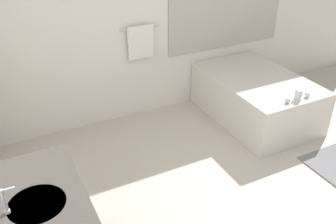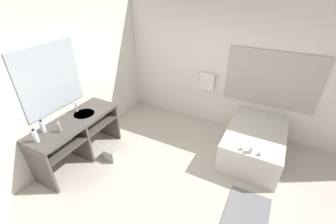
# 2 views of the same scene
# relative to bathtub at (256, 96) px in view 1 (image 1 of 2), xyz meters

# --- Properties ---
(ground_plane) EXTENTS (16.00, 16.00, 0.00)m
(ground_plane) POSITION_rel_bathtub_xyz_m (-0.94, -1.43, -0.31)
(ground_plane) COLOR beige
(ground_plane) RESTS_ON ground
(wall_back_with_blinds) EXTENTS (7.40, 0.13, 2.70)m
(wall_back_with_blinds) POSITION_rel_bathtub_xyz_m (-0.91, 0.80, 1.03)
(wall_back_with_blinds) COLOR white
(wall_back_with_blinds) RESTS_ON ground_plane
(sink_faucet) EXTENTS (0.09, 0.04, 0.18)m
(sink_faucet) POSITION_rel_bathtub_xyz_m (-2.99, -1.33, 0.62)
(sink_faucet) COLOR silver
(sink_faucet) RESTS_ON vanity_counter
(bathtub) EXTENTS (1.00, 1.53, 0.68)m
(bathtub) POSITION_rel_bathtub_xyz_m (0.00, 0.00, 0.00)
(bathtub) COLOR silver
(bathtub) RESTS_ON ground_plane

